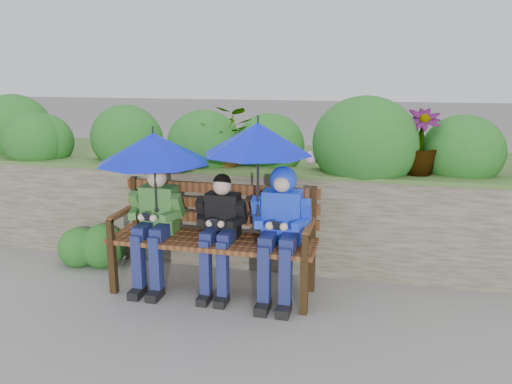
% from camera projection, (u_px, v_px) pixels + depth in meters
% --- Properties ---
extents(ground, '(60.00, 60.00, 0.00)m').
position_uv_depth(ground, '(253.00, 295.00, 4.58)').
color(ground, gray).
rests_on(ground, ground).
extents(garden_backdrop, '(8.00, 2.86, 1.81)m').
position_uv_depth(garden_backdrop, '(280.00, 188.00, 5.93)').
color(garden_backdrop, brown).
rests_on(garden_backdrop, ground).
extents(park_bench, '(1.89, 0.55, 1.00)m').
position_uv_depth(park_bench, '(215.00, 231.00, 4.60)').
color(park_bench, black).
rests_on(park_bench, ground).
extents(boy_left, '(0.49, 0.57, 1.16)m').
position_uv_depth(boy_left, '(155.00, 220.00, 4.62)').
color(boy_left, '#407D33').
rests_on(boy_left, ground).
extents(boy_middle, '(0.45, 0.52, 1.11)m').
position_uv_depth(boy_middle, '(220.00, 227.00, 4.48)').
color(boy_middle, black).
rests_on(boy_middle, ground).
extents(boy_right, '(0.52, 0.63, 1.20)m').
position_uv_depth(boy_right, '(281.00, 222.00, 4.34)').
color(boy_right, blue).
rests_on(boy_right, ground).
extents(umbrella_left, '(1.03, 1.03, 0.79)m').
position_uv_depth(umbrella_left, '(154.00, 148.00, 4.45)').
color(umbrella_left, '#0415CE').
rests_on(umbrella_left, ground).
extents(umbrella_right, '(0.95, 0.95, 0.89)m').
position_uv_depth(umbrella_right, '(258.00, 139.00, 4.18)').
color(umbrella_right, '#0415CE').
rests_on(umbrella_right, ground).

